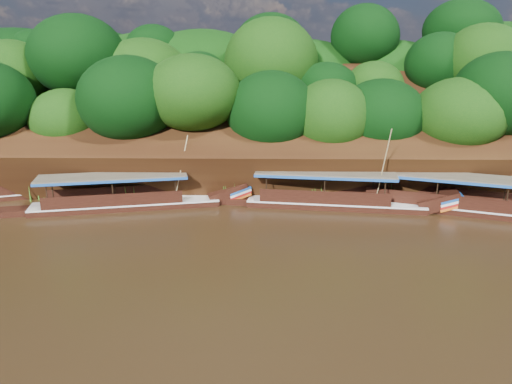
# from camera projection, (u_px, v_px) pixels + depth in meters

# --- Properties ---
(ground) EXTENTS (160.00, 160.00, 0.00)m
(ground) POSITION_uv_depth(u_px,v_px,m) (319.00, 248.00, 29.41)
(ground) COLOR black
(ground) RESTS_ON ground
(riverbank) EXTENTS (120.00, 30.06, 19.40)m
(riverbank) POSITION_uv_depth(u_px,v_px,m) (297.00, 148.00, 50.86)
(riverbank) COLOR black
(riverbank) RESTS_ON ground
(boat_0) EXTENTS (16.06, 7.90, 6.51)m
(boat_0) POSITION_uv_depth(u_px,v_px,m) (461.00, 204.00, 36.08)
(boat_0) COLOR black
(boat_0) RESTS_ON ground
(boat_1) EXTENTS (15.66, 4.31, 6.68)m
(boat_1) POSITION_uv_depth(u_px,v_px,m) (346.00, 200.00, 37.18)
(boat_1) COLOR black
(boat_1) RESTS_ON ground
(boat_2) EXTENTS (16.19, 5.68, 5.78)m
(boat_2) POSITION_uv_depth(u_px,v_px,m) (138.00, 200.00, 37.23)
(boat_2) COLOR black
(boat_2) RESTS_ON ground
(reeds) EXTENTS (47.93, 2.40, 1.94)m
(reeds) POSITION_uv_depth(u_px,v_px,m) (268.00, 192.00, 38.38)
(reeds) COLOR #38721C
(reeds) RESTS_ON ground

